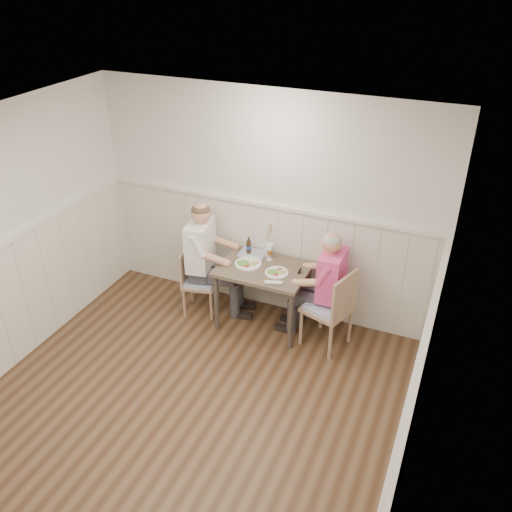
% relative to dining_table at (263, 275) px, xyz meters
% --- Properties ---
extents(ground_plane, '(4.50, 4.50, 0.00)m').
position_rel_dining_table_xyz_m(ground_plane, '(-0.14, -1.84, -0.65)').
color(ground_plane, '#422A18').
extents(room_shell, '(4.04, 4.54, 2.60)m').
position_rel_dining_table_xyz_m(room_shell, '(-0.14, -1.84, 0.87)').
color(room_shell, silver).
rests_on(room_shell, ground).
extents(wainscot, '(4.00, 4.49, 1.34)m').
position_rel_dining_table_xyz_m(wainscot, '(-0.14, -1.15, 0.04)').
color(wainscot, silver).
rests_on(wainscot, ground).
extents(dining_table, '(0.98, 0.70, 0.75)m').
position_rel_dining_table_xyz_m(dining_table, '(0.00, 0.00, 0.00)').
color(dining_table, brown).
rests_on(dining_table, ground).
extents(chair_right, '(0.56, 0.56, 0.94)m').
position_rel_dining_table_xyz_m(chair_right, '(0.82, -0.09, -0.14)').
color(chair_right, gray).
rests_on(chair_right, ground).
extents(chair_left, '(0.46, 0.46, 0.81)m').
position_rel_dining_table_xyz_m(chair_left, '(-0.82, -0.06, -0.22)').
color(chair_left, gray).
rests_on(chair_left, ground).
extents(man_in_pink, '(0.60, 0.42, 1.32)m').
position_rel_dining_table_xyz_m(man_in_pink, '(0.72, 0.05, -0.10)').
color(man_in_pink, '#3F3F47').
rests_on(man_in_pink, ground).
extents(diner_cream, '(0.70, 0.50, 1.40)m').
position_rel_dining_table_xyz_m(diner_cream, '(-0.74, 0.02, -0.07)').
color(diner_cream, '#3F3F47').
rests_on(diner_cream, ground).
extents(plate_man, '(0.25, 0.25, 0.06)m').
position_rel_dining_table_xyz_m(plate_man, '(0.17, -0.06, 0.12)').
color(plate_man, white).
rests_on(plate_man, dining_table).
extents(plate_diner, '(0.30, 0.30, 0.07)m').
position_rel_dining_table_xyz_m(plate_diner, '(-0.19, -0.02, 0.12)').
color(plate_diner, white).
rests_on(plate_diner, dining_table).
extents(beer_glass_a, '(0.06, 0.06, 0.16)m').
position_rel_dining_table_xyz_m(beer_glass_a, '(0.00, 0.17, 0.21)').
color(beer_glass_a, silver).
rests_on(beer_glass_a, dining_table).
extents(beer_glass_b, '(0.08, 0.08, 0.19)m').
position_rel_dining_table_xyz_m(beer_glass_b, '(0.00, 0.19, 0.23)').
color(beer_glass_b, silver).
rests_on(beer_glass_b, dining_table).
extents(beer_bottle, '(0.06, 0.06, 0.20)m').
position_rel_dining_table_xyz_m(beer_bottle, '(-0.27, 0.23, 0.19)').
color(beer_bottle, '#312211').
rests_on(beer_bottle, dining_table).
extents(rolled_napkin, '(0.19, 0.10, 0.04)m').
position_rel_dining_table_xyz_m(rolled_napkin, '(0.23, -0.27, 0.12)').
color(rolled_napkin, white).
rests_on(rolled_napkin, dining_table).
extents(grass_vase, '(0.05, 0.05, 0.44)m').
position_rel_dining_table_xyz_m(grass_vase, '(-0.05, 0.24, 0.30)').
color(grass_vase, silver).
rests_on(grass_vase, dining_table).
extents(gingham_mat, '(0.31, 0.25, 0.01)m').
position_rel_dining_table_xyz_m(gingham_mat, '(-0.23, 0.24, 0.10)').
color(gingham_mat, '#536DA6').
rests_on(gingham_mat, dining_table).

